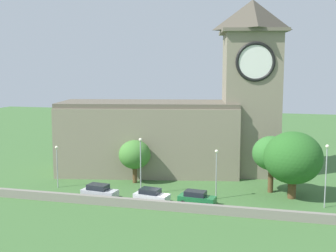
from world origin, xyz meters
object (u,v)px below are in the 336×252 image
at_px(streetlamp_west_mid, 141,158).
at_px(tree_riverside_west, 293,158).
at_px(streetlamp_east_mid, 326,166).
at_px(streetlamp_central, 216,166).
at_px(car_white, 151,195).
at_px(car_silver, 99,191).
at_px(church, 185,119).
at_px(tree_churchyard, 135,155).
at_px(car_green, 197,198).
at_px(tree_by_tower, 272,154).
at_px(streetlamp_west_end, 57,159).

height_order(streetlamp_west_mid, tree_riverside_west, tree_riverside_west).
bearing_deg(streetlamp_west_mid, streetlamp_east_mid, 0.93).
bearing_deg(streetlamp_central, car_white, -154.98).
distance_m(car_white, streetlamp_west_mid, 5.58).
bearing_deg(car_silver, car_white, 0.75).
xyz_separation_m(car_white, streetlamp_west_mid, (-2.32, 2.92, 4.15)).
height_order(church, tree_churchyard, church).
relative_size(car_green, tree_riverside_west, 0.54).
bearing_deg(car_silver, tree_churchyard, 77.70).
xyz_separation_m(streetlamp_central, tree_by_tower, (6.75, 4.93, 0.98)).
bearing_deg(tree_by_tower, streetlamp_west_end, -170.16).
height_order(car_green, streetlamp_central, streetlamp_central).
relative_size(car_silver, streetlamp_west_mid, 0.63).
distance_m(car_green, streetlamp_east_mid, 16.05).
distance_m(car_silver, streetlamp_west_end, 9.16).
bearing_deg(church, streetlamp_central, -62.16).
bearing_deg(streetlamp_west_mid, car_silver, -147.20).
height_order(streetlamp_west_end, streetlamp_west_mid, streetlamp_west_mid).
bearing_deg(car_white, tree_churchyard, 120.53).
xyz_separation_m(church, car_silver, (-7.59, -17.05, -7.69)).
height_order(car_silver, streetlamp_west_end, streetlamp_west_end).
bearing_deg(car_white, church, 88.00).
relative_size(streetlamp_central, tree_churchyard, 1.02).
height_order(car_white, tree_riverside_west, tree_riverside_west).
bearing_deg(car_white, car_green, 5.63).
bearing_deg(tree_riverside_west, church, 147.30).
height_order(streetlamp_west_mid, streetlamp_central, streetlamp_west_mid).
distance_m(church, tree_riverside_west, 19.96).
distance_m(car_silver, tree_by_tower, 23.49).
distance_m(car_silver, tree_riverside_west, 25.37).
relative_size(streetlamp_west_end, streetlamp_west_mid, 0.78).
height_order(streetlamp_west_end, tree_riverside_west, tree_riverside_west).
height_order(church, tree_by_tower, church).
xyz_separation_m(church, streetlamp_central, (7.07, -13.38, -4.26)).
distance_m(streetlamp_east_mid, tree_by_tower, 8.36).
relative_size(car_silver, streetlamp_central, 0.75).
distance_m(church, streetlamp_west_end, 21.02).
distance_m(car_silver, streetlamp_central, 15.49).
relative_size(streetlamp_west_end, tree_by_tower, 0.77).
relative_size(streetlamp_central, tree_riverside_west, 0.74).
relative_size(car_white, car_green, 0.98).
distance_m(streetlamp_west_mid, tree_churchyard, 6.41).
bearing_deg(car_white, streetlamp_central, 25.02).
bearing_deg(streetlamp_west_end, car_white, -13.04).
bearing_deg(car_green, tree_by_tower, 42.36).
distance_m(streetlamp_west_end, tree_churchyard, 11.05).
distance_m(car_white, car_green, 5.72).
bearing_deg(streetlamp_west_mid, church, 78.26).
bearing_deg(car_green, tree_churchyard, 143.17).
relative_size(streetlamp_east_mid, tree_churchyard, 1.23).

